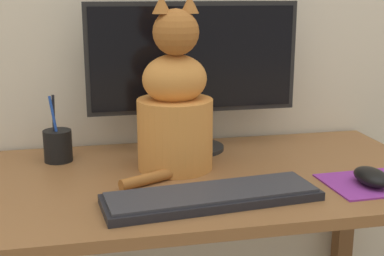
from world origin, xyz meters
name	(u,v)px	position (x,y,z in m)	size (l,w,h in m)	color
desk	(200,220)	(0.00, 0.00, 0.62)	(1.15, 0.61, 0.73)	brown
monitor	(193,67)	(0.03, 0.21, 0.96)	(0.57, 0.17, 0.40)	black
keyboard	(212,196)	(-0.01, -0.17, 0.75)	(0.47, 0.18, 0.02)	black
mousepad_right	(368,184)	(0.36, -0.14, 0.74)	(0.20, 0.18, 0.00)	purple
computer_mouse_right	(371,177)	(0.36, -0.16, 0.76)	(0.07, 0.11, 0.04)	black
cat	(175,107)	(-0.05, 0.06, 0.89)	(0.25, 0.25, 0.42)	#D6893D
pen_cup	(58,145)	(-0.33, 0.18, 0.78)	(0.07, 0.07, 0.17)	black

